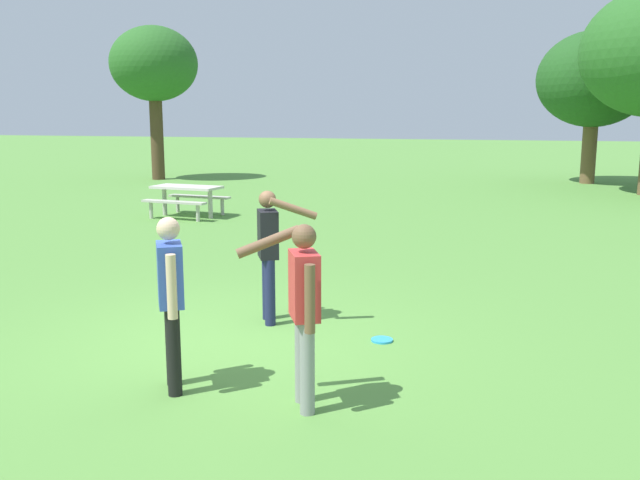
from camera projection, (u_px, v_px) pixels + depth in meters
name	position (u px, v px, depth m)	size (l,w,h in m)	color
ground_plane	(237.00, 339.00, 7.89)	(120.00, 120.00, 0.00)	#568E3D
person_thrower	(269.00, 246.00, 8.36)	(0.82, 0.56, 1.64)	#1E234C
person_catcher	(303.00, 302.00, 5.89)	(0.82, 0.56, 1.64)	gray
person_bystander	(171.00, 292.00, 6.28)	(0.38, 0.54, 1.64)	black
frisbee	(382.00, 340.00, 7.82)	(0.25, 0.25, 0.03)	#2D9EDB
picnic_table_near	(187.00, 194.00, 17.01)	(1.86, 1.61, 0.77)	beige
tree_tall_left	(154.00, 66.00, 25.86)	(3.29, 3.29, 5.76)	#4C3823
tree_broad_center	(594.00, 80.00, 24.49)	(4.00, 4.00, 5.43)	brown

